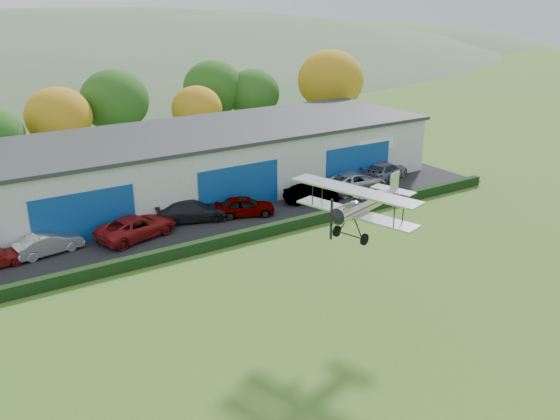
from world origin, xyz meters
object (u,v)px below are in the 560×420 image
car_2 (137,227)px  car_6 (354,182)px  car_3 (192,211)px  car_1 (48,243)px  car_4 (245,206)px  car_5 (311,194)px  hangar (205,160)px  biplane (364,203)px  car_7 (385,171)px

car_2 → car_6: car_6 is taller
car_2 → car_3: bearing=-94.4°
car_1 → car_3: car_3 is taller
car_4 → car_5: 6.06m
car_6 → hangar: bearing=53.6°
hangar → car_6: bearing=-34.8°
car_6 → biplane: biplane is taller
hangar → biplane: size_ratio=5.78×
car_5 → car_7: size_ratio=0.79×
car_1 → car_2: size_ratio=0.76×
car_4 → car_6: bearing=-67.9°
car_3 → biplane: size_ratio=0.78×
hangar → biplane: bearing=-96.1°
car_2 → car_4: bearing=-107.6°
car_1 → car_6: car_6 is taller
hangar → car_4: bearing=-93.0°
car_2 → car_5: 14.52m
hangar → car_5: (5.65, -7.83, -1.88)m
car_4 → car_5: bearing=-71.7°
car_3 → car_6: 14.83m
hangar → car_3: (-4.22, -6.30, -1.81)m
car_1 → car_7: (29.66, 0.37, 0.09)m
car_1 → car_6: bearing=-100.1°
car_4 → car_6: (10.96, 0.19, 0.05)m
hangar → car_3: size_ratio=7.44×
hangar → car_2: hangar is taller
car_3 → car_6: car_6 is taller
car_2 → biplane: (6.34, -16.40, 5.46)m
car_6 → car_2: bearing=88.0°
car_7 → biplane: (-17.49, -17.29, 5.45)m
car_4 → car_1: bearing=107.8°
hangar → car_5: bearing=-54.2°
hangar → biplane: (-2.51, -23.62, 3.65)m
car_3 → biplane: (1.71, -17.31, 5.47)m
car_1 → car_2: bearing=-103.7°
car_2 → car_3: 4.72m
car_6 → car_7: size_ratio=1.06×
car_2 → car_3: (4.63, 0.91, -0.01)m
car_1 → car_4: size_ratio=0.96×
car_2 → car_7: size_ratio=1.04×
car_4 → biplane: size_ratio=0.65×
car_7 → biplane: bearing=116.6°
car_2 → car_6: bearing=-105.9°
car_1 → car_3: 10.46m
car_2 → car_3: car_2 is taller
car_1 → biplane: bearing=-152.9°
car_2 → biplane: biplane is taller
biplane → car_7: bearing=28.1°
car_4 → car_6: 10.96m
hangar → car_1: (-14.68, -6.70, -1.89)m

